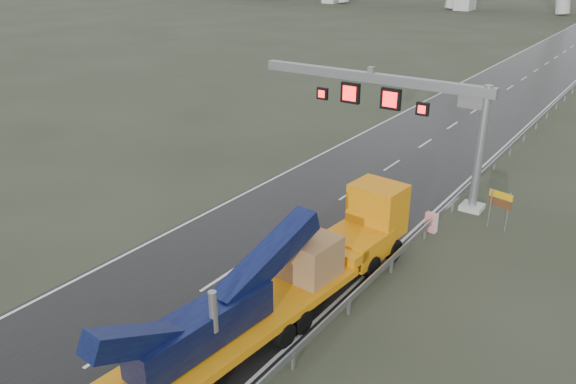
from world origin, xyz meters
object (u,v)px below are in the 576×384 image
Objects in this scene: sign_gantry at (402,102)px; exit_sign_pair at (500,203)px; heavy_haul_truck at (292,276)px; striped_barrier at (431,222)px.

exit_sign_pair is at bearing -14.59° from sign_gantry.
heavy_haul_truck is 17.47× the size of striped_barrier.
heavy_haul_truck is at bearing -96.82° from striped_barrier.
sign_gantry is 7.55m from striped_barrier.
exit_sign_pair is at bearing 73.57° from heavy_haul_truck.
sign_gantry is 8.00m from exit_sign_pair.
heavy_haul_truck reaches higher than striped_barrier.
heavy_haul_truck is 8.39× the size of exit_sign_pair.
heavy_haul_truck is 10.35m from striped_barrier.
heavy_haul_truck is (1.93, -14.09, -3.95)m from sign_gantry.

